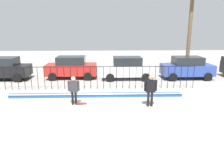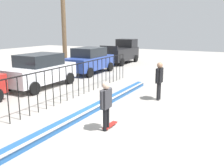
{
  "view_description": "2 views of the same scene",
  "coord_description": "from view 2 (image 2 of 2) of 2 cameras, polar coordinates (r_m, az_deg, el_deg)",
  "views": [
    {
      "loc": [
        0.55,
        -12.33,
        4.32
      ],
      "look_at": [
        1.01,
        1.02,
        0.88
      ],
      "focal_mm": 35.36,
      "sensor_mm": 36.0,
      "label": 1
    },
    {
      "loc": [
        -8.04,
        -4.05,
        3.33
      ],
      "look_at": [
        0.59,
        0.51,
        1.13
      ],
      "focal_mm": 40.19,
      "sensor_mm": 36.0,
      "label": 2
    }
  ],
  "objects": [
    {
      "name": "bowl_coping_ledge",
      "position": [
        10.11,
        -4.93,
        -5.89
      ],
      "size": [
        11.0,
        0.4,
        0.27
      ],
      "color": "#235699",
      "rests_on": "ground"
    },
    {
      "name": "perimeter_fence",
      "position": [
        10.98,
        -13.35,
        0.19
      ],
      "size": [
        14.04,
        0.04,
        1.64
      ],
      "color": "black",
      "rests_on": "ground"
    },
    {
      "name": "skateboarder",
      "position": [
        8.17,
        -1.36,
        -4.01
      ],
      "size": [
        0.66,
        0.25,
        1.64
      ],
      "rotation": [
        0.0,
        0.0,
        0.37
      ],
      "color": "black",
      "rests_on": "ground"
    },
    {
      "name": "ground_plane",
      "position": [
        9.6,
        1.03,
        -7.63
      ],
      "size": [
        60.0,
        60.0,
        0.0
      ],
      "primitive_type": "plane",
      "color": "#9E9991"
    },
    {
      "name": "parked_car_white",
      "position": [
        14.8,
        -16.08,
        3.01
      ],
      "size": [
        4.3,
        2.12,
        1.9
      ],
      "rotation": [
        0.0,
        0.0,
        -0.02
      ],
      "color": "silver",
      "rests_on": "ground"
    },
    {
      "name": "skateboard",
      "position": [
        8.73,
        -0.42,
        -9.35
      ],
      "size": [
        0.8,
        0.2,
        0.07
      ],
      "rotation": [
        0.0,
        0.0,
        0.25
      ],
      "color": "#A51E19",
      "rests_on": "ground"
    },
    {
      "name": "camera_operator",
      "position": [
        11.84,
        10.71,
        1.44
      ],
      "size": [
        0.72,
        0.27,
        1.78
      ],
      "rotation": [
        0.0,
        0.0,
        2.32
      ],
      "color": "black",
      "rests_on": "ground"
    },
    {
      "name": "parked_car_blue",
      "position": [
        18.83,
        -5.16,
        5.43
      ],
      "size": [
        4.3,
        2.12,
        1.9
      ],
      "rotation": [
        0.0,
        0.0,
        0.07
      ],
      "color": "#2D479E",
      "rests_on": "ground"
    },
    {
      "name": "pickup_truck",
      "position": [
        24.24,
        2.13,
        7.24
      ],
      "size": [
        4.7,
        2.12,
        2.24
      ],
      "rotation": [
        0.0,
        0.0,
        -0.09
      ],
      "color": "black",
      "rests_on": "ground"
    }
  ]
}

